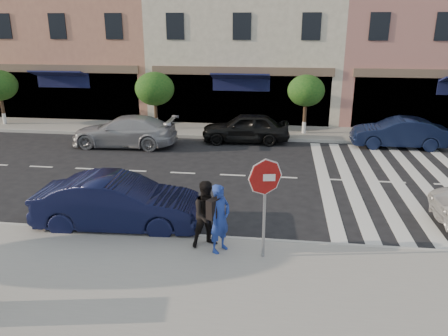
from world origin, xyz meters
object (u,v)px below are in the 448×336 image
at_px(stop_sign, 265,187).
at_px(photographer, 220,218).
at_px(car_near_mid, 119,203).
at_px(car_far_mid, 246,128).
at_px(car_far_right, 398,133).
at_px(car_far_left, 124,131).
at_px(walker, 208,214).

bearing_deg(stop_sign, photographer, 161.99).
distance_m(photographer, car_near_mid, 3.35).
xyz_separation_m(photographer, car_far_mid, (-0.32, 11.33, -0.30)).
xyz_separation_m(photographer, car_far_right, (6.96, 11.33, -0.33)).
height_order(car_far_left, car_far_right, car_far_left).
bearing_deg(car_far_right, photographer, -31.14).
bearing_deg(car_near_mid, car_far_right, -48.13).
bearing_deg(car_far_right, car_near_mid, -44.48).
xyz_separation_m(photographer, car_far_left, (-6.03, 9.83, -0.31)).
bearing_deg(photographer, stop_sign, -66.61).
distance_m(stop_sign, car_far_right, 12.98).
bearing_deg(photographer, walker, 88.77).
height_order(stop_sign, photographer, stop_sign).
height_order(car_near_mid, car_far_mid, car_near_mid).
bearing_deg(stop_sign, walker, 155.35).
distance_m(stop_sign, car_far_mid, 11.66).
relative_size(stop_sign, car_far_left, 0.51).
relative_size(stop_sign, car_far_mid, 0.59).
bearing_deg(photographer, car_near_mid, 100.70).
distance_m(car_near_mid, car_far_mid, 10.48).
height_order(walker, car_far_right, walker).
distance_m(walker, car_far_right, 13.29).
bearing_deg(photographer, car_far_right, 0.70).
bearing_deg(car_far_right, walker, -32.93).
bearing_deg(car_far_left, stop_sign, 34.43).
bearing_deg(car_far_mid, photographer, -2.58).
bearing_deg(stop_sign, car_far_left, 116.37).
height_order(photographer, walker, photographer).
height_order(photographer, car_far_left, photographer).
bearing_deg(car_far_left, photographer, 30.49).
height_order(photographer, car_near_mid, photographer).
bearing_deg(car_far_left, car_near_mid, 17.74).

